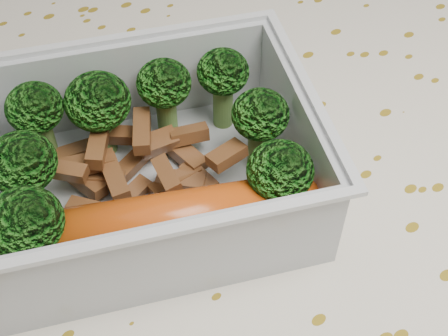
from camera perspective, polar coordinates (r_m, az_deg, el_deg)
dining_table at (r=0.46m, az=0.23°, el=-9.97°), size 1.40×0.90×0.75m
tablecloth at (r=0.42m, az=0.25°, el=-6.48°), size 1.46×0.96×0.19m
lunch_container at (r=0.38m, az=-6.93°, el=-0.49°), size 0.24×0.22×0.07m
broccoli_florets at (r=0.37m, az=-8.51°, el=2.91°), size 0.19×0.16×0.06m
meat_pile at (r=0.39m, az=-8.03°, el=0.39°), size 0.11×0.09×0.03m
sausage at (r=0.35m, az=-5.11°, el=-4.83°), size 0.16×0.09×0.03m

